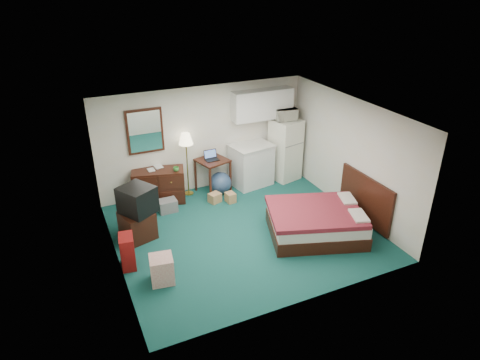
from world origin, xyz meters
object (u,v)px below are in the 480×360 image
dresser (159,186)px  desk (213,176)px  bed (316,222)px  kitchen_counter (251,165)px  tv_stand (138,225)px  floor_lamp (187,164)px  suitcase (128,252)px  fridge (285,150)px

dresser → desk: (1.30, -0.05, 0.02)m
dresser → bed: 3.65m
kitchen_counter → tv_stand: 3.32m
desk → tv_stand: 2.42m
floor_lamp → desk: size_ratio=1.84×
kitchen_counter → tv_stand: kitchen_counter is taller
dresser → kitchen_counter: 2.30m
floor_lamp → suitcase: 2.94m
bed → fridge: bearing=92.5°
desk → bed: bearing=-81.6°
dresser → tv_stand: dresser is taller
tv_stand → suitcase: 0.95m
desk → fridge: bearing=-17.3°
dresser → bed: dresser is taller
floor_lamp → fridge: fridge is taller
dresser → floor_lamp: floor_lamp is taller
bed → tv_stand: size_ratio=2.96×
dresser → fridge: fridge is taller
tv_stand → desk: bearing=14.5°
fridge → tv_stand: 4.21m
kitchen_counter → suitcase: bearing=-158.4°
floor_lamp → dresser: bearing=-174.4°
dresser → suitcase: (-1.15, -2.15, -0.07)m
dresser → fridge: 3.25m
floor_lamp → bed: floor_lamp is taller
suitcase → tv_stand: bearing=75.7°
desk → kitchen_counter: size_ratio=0.82×
fridge → dresser: bearing=165.0°
floor_lamp → desk: (0.58, -0.12, -0.35)m
suitcase → dresser: bearing=70.4°
fridge → bed: 2.72m
bed → desk: bearing=133.0°
kitchen_counter → suitcase: (-3.45, -2.08, -0.19)m
floor_lamp → tv_stand: 2.07m
fridge → kitchen_counter: bearing=164.9°
floor_lamp → suitcase: size_ratio=2.39×
desk → suitcase: 3.23m
dresser → kitchen_counter: bearing=13.6°
kitchen_counter → desk: bearing=169.3°
tv_stand → floor_lamp: bearing=25.9°
floor_lamp → desk: floor_lamp is taller
floor_lamp → tv_stand: bearing=-138.0°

